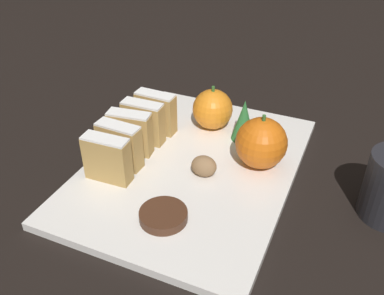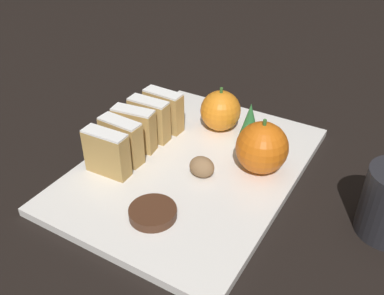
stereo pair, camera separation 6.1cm
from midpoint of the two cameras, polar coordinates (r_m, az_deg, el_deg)
ground_plane at (r=0.63m, az=-2.75°, el=-3.25°), size 6.00×6.00×0.00m
serving_platter at (r=0.63m, az=-2.77°, el=-2.82°), size 0.29×0.39×0.01m
stollen_slice_front at (r=0.60m, az=-14.13°, el=-1.57°), size 0.07×0.03×0.07m
stollen_slice_second at (r=0.62m, az=-12.43°, el=0.20°), size 0.07×0.03×0.07m
stollen_slice_third at (r=0.64m, az=-10.93°, el=1.86°), size 0.07×0.03×0.07m
stollen_slice_fourth at (r=0.67m, az=-9.12°, el=3.29°), size 0.07×0.03×0.07m
stollen_slice_fifth at (r=0.69m, az=-7.36°, el=4.60°), size 0.07×0.03×0.07m
orange_near at (r=0.69m, az=0.27°, el=5.05°), size 0.07×0.07×0.07m
orange_far at (r=0.61m, az=6.42°, el=0.50°), size 0.07×0.07×0.08m
walnut at (r=0.59m, az=-1.31°, el=-2.59°), size 0.04×0.03×0.03m
chocolate_cookie at (r=0.54m, az=-7.12°, el=-9.12°), size 0.06×0.06×0.01m
evergreen_sprig at (r=0.66m, az=4.35°, el=3.60°), size 0.04×0.04×0.07m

